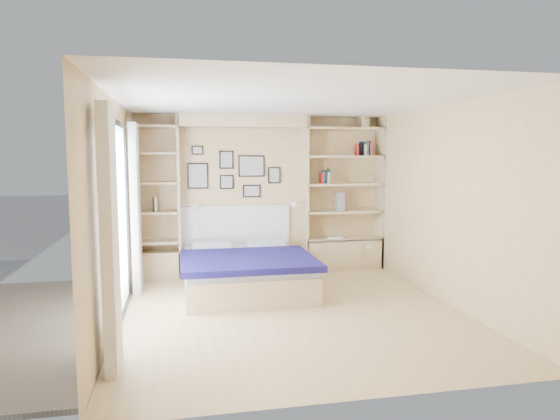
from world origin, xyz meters
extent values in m
plane|color=tan|center=(0.00, 0.00, 0.00)|extent=(4.50, 4.50, 0.00)
plane|color=#D8B684|center=(0.00, 2.25, 1.25)|extent=(4.00, 0.00, 4.00)
plane|color=#D8B684|center=(0.00, -2.25, 1.25)|extent=(4.00, 0.00, 4.00)
plane|color=#D8B684|center=(-2.00, 0.00, 1.25)|extent=(0.00, 4.50, 4.50)
plane|color=#D8B684|center=(2.00, 0.00, 1.25)|extent=(0.00, 4.50, 4.50)
plane|color=white|center=(0.00, 0.00, 2.50)|extent=(4.50, 4.50, 0.00)
cube|color=tan|center=(-1.30, 2.08, 1.25)|extent=(0.04, 0.35, 2.50)
cube|color=tan|center=(0.70, 2.08, 1.25)|extent=(0.04, 0.35, 2.50)
cube|color=tan|center=(-0.30, 2.08, 2.40)|extent=(2.00, 0.35, 0.20)
cube|color=tan|center=(1.98, 2.08, 1.25)|extent=(0.04, 0.35, 2.50)
cube|color=tan|center=(-1.98, 2.08, 1.25)|extent=(0.04, 0.35, 2.50)
cube|color=tan|center=(1.35, 2.08, 0.25)|extent=(1.30, 0.35, 0.50)
cube|color=tan|center=(-1.65, 2.08, 0.20)|extent=(0.70, 0.35, 0.40)
cube|color=black|center=(-1.97, 0.00, 2.23)|extent=(0.04, 2.08, 0.06)
cube|color=black|center=(-1.97, 0.00, 0.03)|extent=(0.04, 2.08, 0.06)
cube|color=black|center=(-1.97, -1.02, 1.10)|extent=(0.04, 0.06, 2.20)
cube|color=black|center=(-1.97, 1.02, 1.10)|extent=(0.04, 0.06, 2.20)
cube|color=silver|center=(-1.98, 0.00, 1.12)|extent=(0.01, 2.00, 2.20)
cube|color=white|center=(-1.88, -1.30, 1.15)|extent=(0.10, 0.45, 2.30)
cube|color=white|center=(-1.88, 1.30, 1.15)|extent=(0.10, 0.45, 2.30)
cube|color=tan|center=(1.35, 2.08, 0.50)|extent=(1.30, 0.35, 0.04)
cube|color=tan|center=(1.35, 2.08, 0.95)|extent=(1.30, 0.35, 0.04)
cube|color=tan|center=(1.35, 2.08, 1.40)|extent=(1.30, 0.35, 0.04)
cube|color=tan|center=(1.35, 2.08, 1.85)|extent=(1.30, 0.35, 0.04)
cube|color=tan|center=(1.35, 2.08, 2.30)|extent=(1.30, 0.35, 0.04)
cube|color=tan|center=(-1.65, 2.08, 0.55)|extent=(0.70, 0.35, 0.04)
cube|color=tan|center=(-1.65, 2.08, 1.00)|extent=(0.70, 0.35, 0.04)
cube|color=tan|center=(-1.65, 2.08, 1.45)|extent=(0.70, 0.35, 0.04)
cube|color=tan|center=(-1.65, 2.08, 1.90)|extent=(0.70, 0.35, 0.04)
cube|color=tan|center=(-1.65, 2.08, 2.30)|extent=(0.70, 0.35, 0.04)
cube|color=tan|center=(-0.42, 1.11, 0.18)|extent=(1.66, 2.07, 0.36)
cube|color=#ADB1BD|center=(-0.42, 1.11, 0.41)|extent=(1.62, 2.03, 0.10)
cube|color=#110D46|center=(-0.42, 0.76, 0.48)|extent=(1.76, 1.45, 0.08)
cube|color=#ADB1BD|center=(-0.83, 1.85, 0.52)|extent=(0.57, 0.41, 0.12)
cube|color=#ADB1BD|center=(0.00, 1.85, 0.52)|extent=(0.57, 0.41, 0.12)
cube|color=white|center=(-0.42, 2.22, 0.72)|extent=(1.76, 0.04, 0.70)
cube|color=black|center=(-1.00, 2.23, 1.55)|extent=(0.32, 0.02, 0.40)
cube|color=gray|center=(-1.00, 2.21, 1.55)|extent=(0.28, 0.01, 0.36)
cube|color=black|center=(-0.55, 2.23, 1.80)|extent=(0.22, 0.02, 0.28)
cube|color=gray|center=(-0.55, 2.21, 1.80)|extent=(0.18, 0.01, 0.24)
cube|color=black|center=(-0.55, 2.23, 1.45)|extent=(0.22, 0.02, 0.22)
cube|color=gray|center=(-0.55, 2.21, 1.45)|extent=(0.18, 0.01, 0.18)
cube|color=black|center=(-0.15, 2.23, 1.70)|extent=(0.42, 0.02, 0.34)
cube|color=gray|center=(-0.15, 2.21, 1.70)|extent=(0.38, 0.01, 0.30)
cube|color=black|center=(-0.15, 2.23, 1.30)|extent=(0.28, 0.02, 0.20)
cube|color=gray|center=(-0.15, 2.21, 1.30)|extent=(0.24, 0.01, 0.16)
cube|color=black|center=(0.22, 2.23, 1.55)|extent=(0.20, 0.02, 0.26)
cube|color=gray|center=(0.22, 2.21, 1.55)|extent=(0.16, 0.01, 0.22)
cube|color=black|center=(-1.00, 2.23, 1.95)|extent=(0.18, 0.02, 0.14)
cube|color=gray|center=(-1.00, 2.21, 1.95)|extent=(0.14, 0.01, 0.10)
cylinder|color=silver|center=(-1.16, 2.00, 1.12)|extent=(0.20, 0.02, 0.02)
cone|color=white|center=(-1.06, 2.00, 1.10)|extent=(0.13, 0.12, 0.15)
cylinder|color=silver|center=(0.56, 2.00, 1.12)|extent=(0.20, 0.02, 0.02)
cone|color=white|center=(0.46, 2.00, 1.10)|extent=(0.13, 0.12, 0.15)
cube|color=#B01E18|center=(0.97, 2.07, 1.50)|extent=(0.02, 0.15, 0.17)
cube|color=navy|center=(0.99, 2.07, 1.52)|extent=(0.03, 0.15, 0.20)
cube|color=black|center=(1.02, 2.07, 1.53)|extent=(0.03, 0.15, 0.22)
cube|color=#BFB28C|center=(1.07, 2.07, 1.51)|extent=(0.04, 0.15, 0.18)
cube|color=#26593F|center=(1.10, 2.07, 1.54)|extent=(0.03, 0.15, 0.24)
cube|color=#A51E1E|center=(1.56, 2.07, 1.96)|extent=(0.02, 0.15, 0.19)
cube|color=navy|center=(1.64, 2.07, 1.98)|extent=(0.03, 0.15, 0.23)
cube|color=black|center=(1.63, 2.07, 1.97)|extent=(0.03, 0.15, 0.20)
cube|color=#BFB28C|center=(1.69, 2.07, 1.96)|extent=(0.04, 0.15, 0.17)
cube|color=#26593F|center=(1.72, 2.07, 1.98)|extent=(0.03, 0.15, 0.21)
cube|color=#A92853|center=(1.78, 2.07, 1.98)|extent=(0.03, 0.15, 0.22)
cube|color=black|center=(-1.67, 2.07, 1.12)|extent=(0.03, 0.15, 0.21)
cube|color=#BFB28C|center=(-1.64, 2.07, 1.13)|extent=(0.03, 0.15, 0.23)
cube|color=tan|center=(1.68, 2.07, 2.40)|extent=(0.13, 0.13, 0.15)
cone|color=tan|center=(1.68, 2.07, 2.51)|extent=(0.20, 0.20, 0.08)
cube|color=slate|center=(1.29, 2.07, 1.12)|extent=(0.12, 0.12, 0.30)
cube|color=white|center=(1.20, 2.02, 0.54)|extent=(0.22, 0.16, 0.03)
camera|label=1|loc=(-1.29, -5.69, 1.86)|focal=32.00mm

